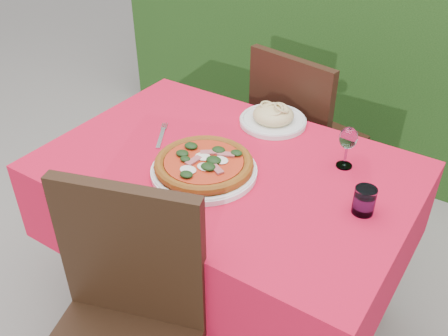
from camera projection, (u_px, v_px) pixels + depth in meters
The scene contains 10 objects.
ground at pixel (227, 307), 2.15m from camera, with size 60.00×60.00×0.00m, color slate.
hedge at pixel (384, 4), 2.69m from camera, with size 3.20×0.55×1.78m.
dining_table at pixel (227, 198), 1.81m from camera, with size 1.26×0.86×0.75m.
chair_near at pixel (121, 325), 1.41m from camera, with size 0.55×0.55×0.96m.
chair_far at pixel (300, 132), 2.32m from camera, with size 0.49×0.49×0.93m.
pizza_plate at pixel (204, 166), 1.66m from camera, with size 0.39×0.39×0.07m.
pasta_plate at pixel (273, 117), 1.95m from camera, with size 0.26×0.26×0.07m.
water_glass at pixel (364, 202), 1.49m from camera, with size 0.07×0.07×0.09m.
wine_glass at pixel (348, 140), 1.65m from camera, with size 0.06×0.06×0.15m.
fork at pixel (161, 138), 1.86m from camera, with size 0.03×0.20×0.01m, color silver.
Camera 1 is at (0.78, -1.20, 1.72)m, focal length 40.00 mm.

